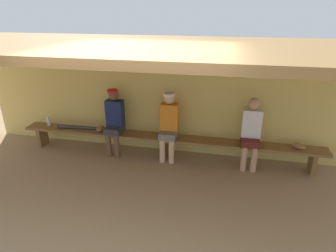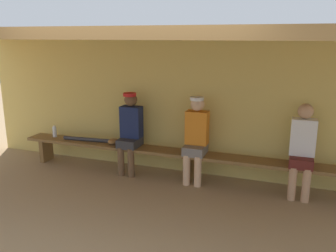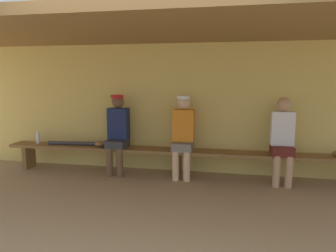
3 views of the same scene
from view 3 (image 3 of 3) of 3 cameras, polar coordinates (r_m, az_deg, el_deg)
name	(u,v)px [view 3 (image 3 of 3)]	position (r m, az deg, el deg)	size (l,w,h in m)	color
ground_plane	(157,218)	(3.79, -2.06, -16.57)	(24.00, 24.00, 0.00)	#9E7F59
back_wall	(182,108)	(5.42, 2.66, 3.29)	(8.00, 0.20, 2.20)	#D8BC60
dugout_roof	(168,28)	(4.15, 0.04, 17.62)	(8.00, 2.80, 0.12)	olive
bench	(178,154)	(5.10, 1.86, -5.20)	(6.00, 0.36, 0.46)	brown
player_in_white	(282,137)	(5.04, 20.34, -1.95)	(0.34, 0.42, 1.34)	#591E19
player_rightmost	(183,133)	(5.02, 2.77, -1.25)	(0.34, 0.42, 1.34)	slate
player_middle	(118,130)	(5.29, -9.29, -0.82)	(0.34, 0.42, 1.34)	#333338
water_bottle_blue	(38,138)	(6.05, -22.82, -2.00)	(0.07, 0.07, 0.21)	silver
baseball_glove_dark_brown	(100,144)	(5.46, -12.42, -3.19)	(0.24, 0.17, 0.09)	olive
baseball_bat	(72,143)	(5.68, -17.23, -3.05)	(0.07, 0.07, 0.86)	#333338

